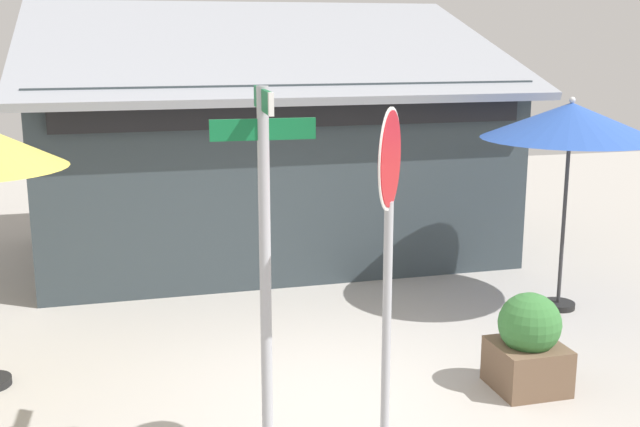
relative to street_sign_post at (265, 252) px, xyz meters
The scene contains 6 objects.
ground_plane 2.57m from the street_sign_post, 53.32° to the left, with size 28.00×28.00×0.10m, color #ADA8A0.
cafe_building 7.03m from the street_sign_post, 78.49° to the left, with size 7.64×4.73×4.15m.
street_sign_post is the anchor object (origin of this frame).
stop_sign 0.96m from the street_sign_post, 20.87° to the right, with size 0.41×0.66×3.04m.
patio_umbrella_royal_blue_center 5.48m from the street_sign_post, 33.88° to the left, with size 2.25×2.25×2.79m.
sidewalk_planter 3.36m from the street_sign_post, 18.25° to the left, with size 0.69×0.69×1.02m.
Camera 1 is at (-2.09, -7.07, 3.54)m, focal length 44.19 mm.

